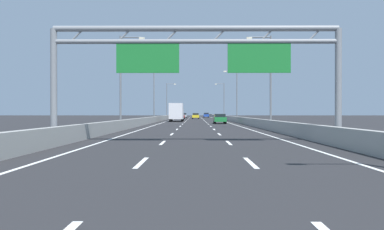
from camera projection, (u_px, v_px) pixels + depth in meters
ground_plane at (195, 119)px, 101.36m from camera, size 260.00×260.00×0.00m
lane_dash_left_1 at (141, 163)px, 13.88m from camera, size 0.16×3.00×0.01m
lane_dash_left_2 at (163, 143)px, 22.88m from camera, size 0.16×3.00×0.01m
lane_dash_left_3 at (172, 134)px, 31.88m from camera, size 0.16×3.00×0.01m
lane_dash_left_4 at (177, 129)px, 40.88m from camera, size 0.16×3.00×0.01m
lane_dash_left_5 at (180, 126)px, 49.88m from camera, size 0.16×3.00×0.01m
lane_dash_left_6 at (183, 124)px, 58.88m from camera, size 0.16×3.00×0.01m
lane_dash_left_7 at (184, 123)px, 67.88m from camera, size 0.16×3.00×0.01m
lane_dash_left_8 at (186, 121)px, 76.87m from camera, size 0.16×3.00×0.01m
lane_dash_left_9 at (187, 120)px, 85.87m from camera, size 0.16×3.00×0.01m
lane_dash_left_10 at (187, 120)px, 94.87m from camera, size 0.16×3.00×0.01m
lane_dash_left_11 at (188, 119)px, 103.87m from camera, size 0.16×3.00×0.01m
lane_dash_left_12 at (189, 119)px, 112.87m from camera, size 0.16×3.00×0.01m
lane_dash_left_13 at (189, 118)px, 121.87m from camera, size 0.16×3.00×0.01m
lane_dash_left_14 at (190, 118)px, 130.87m from camera, size 0.16×3.00×0.01m
lane_dash_left_15 at (190, 117)px, 139.87m from camera, size 0.16×3.00×0.01m
lane_dash_left_16 at (190, 117)px, 148.87m from camera, size 0.16×3.00×0.01m
lane_dash_left_17 at (191, 117)px, 157.87m from camera, size 0.16×3.00×0.01m
lane_dash_right_1 at (250, 163)px, 13.85m from camera, size 0.16×3.00×0.01m
lane_dash_right_2 at (229, 143)px, 22.85m from camera, size 0.16×3.00×0.01m
lane_dash_right_3 at (219, 134)px, 31.85m from camera, size 0.16×3.00×0.01m
lane_dash_right_4 at (214, 129)px, 40.85m from camera, size 0.16×3.00×0.01m
lane_dash_right_5 at (211, 126)px, 49.85m from camera, size 0.16×3.00×0.01m
lane_dash_right_6 at (208, 124)px, 58.85m from camera, size 0.16×3.00×0.01m
lane_dash_right_7 at (207, 123)px, 67.85m from camera, size 0.16×3.00×0.01m
lane_dash_right_8 at (205, 121)px, 76.85m from camera, size 0.16×3.00×0.01m
lane_dash_right_9 at (204, 120)px, 85.85m from camera, size 0.16×3.00×0.01m
lane_dash_right_10 at (203, 120)px, 94.85m from camera, size 0.16×3.00×0.01m
lane_dash_right_11 at (203, 119)px, 103.85m from camera, size 0.16×3.00×0.01m
lane_dash_right_12 at (202, 119)px, 112.84m from camera, size 0.16×3.00×0.01m
lane_dash_right_13 at (202, 118)px, 121.84m from camera, size 0.16×3.00×0.01m
lane_dash_right_14 at (201, 118)px, 130.84m from camera, size 0.16×3.00×0.01m
lane_dash_right_15 at (201, 117)px, 139.84m from camera, size 0.16×3.00×0.01m
lane_dash_right_16 at (200, 117)px, 148.84m from camera, size 0.16×3.00×0.01m
lane_dash_right_17 at (200, 117)px, 157.84m from camera, size 0.16×3.00×0.01m
edge_line_left at (171, 120)px, 89.40m from camera, size 0.16×176.00×0.01m
edge_line_right at (220, 120)px, 89.32m from camera, size 0.16×176.00×0.01m
barrier_left at (169, 117)px, 111.41m from camera, size 0.45×220.00×0.95m
barrier_right at (221, 117)px, 111.30m from camera, size 0.45×220.00×0.95m
sign_gantry at (197, 54)px, 22.73m from camera, size 15.77×0.36×6.36m
streetlamp_left_mid at (123, 76)px, 43.12m from camera, size 2.58×0.28×9.50m
streetlamp_right_mid at (268, 76)px, 43.00m from camera, size 2.58×0.28×9.50m
streetlamp_left_far at (155, 92)px, 78.09m from camera, size 2.58×0.28×9.50m
streetlamp_right_far at (236, 92)px, 77.97m from camera, size 2.58×0.28×9.50m
streetlamp_left_distant at (168, 98)px, 113.06m from camera, size 2.58×0.28×9.50m
streetlamp_right_distant at (223, 98)px, 112.94m from camera, size 2.58×0.28×9.50m
green_car at (220, 119)px, 61.71m from camera, size 1.72×4.66×1.44m
yellow_car at (196, 116)px, 107.30m from camera, size 1.72×4.42×1.46m
silver_car at (184, 115)px, 123.04m from camera, size 1.76×4.20×1.47m
red_car at (181, 116)px, 105.38m from camera, size 1.75×4.65×1.43m
blue_car at (206, 115)px, 134.76m from camera, size 1.70×4.62×1.53m
box_truck at (177, 112)px, 76.50m from camera, size 2.40×8.51×3.27m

